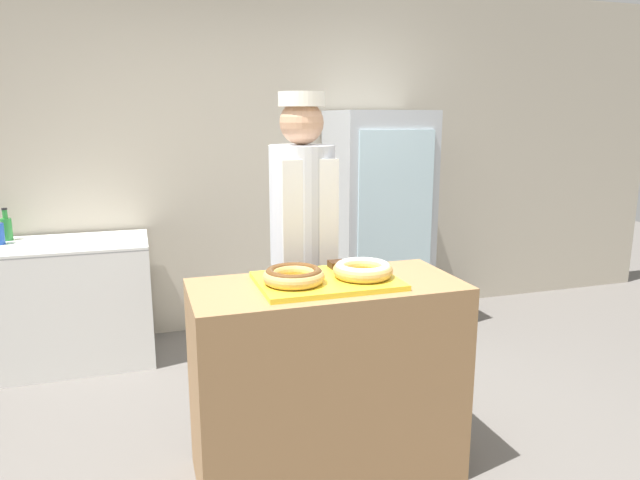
{
  "coord_description": "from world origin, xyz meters",
  "views": [
    {
      "loc": [
        -0.78,
        -2.34,
        1.67
      ],
      "look_at": [
        0.0,
        0.1,
        1.12
      ],
      "focal_mm": 32.0,
      "sensor_mm": 36.0,
      "label": 1
    }
  ],
  "objects_px": {
    "donut_chocolate_glaze": "(294,275)",
    "brownie_back_right": "(337,264)",
    "brownie_back_left": "(294,268)",
    "baker_person": "(303,247)",
    "serving_tray": "(327,281)",
    "chest_freezer": "(75,302)",
    "bottle_green": "(6,228)",
    "donut_light_glaze": "(363,269)",
    "beverage_fridge": "(377,222)"
  },
  "relations": [
    {
      "from": "brownie_back_right",
      "to": "chest_freezer",
      "type": "relative_size",
      "value": 0.08
    },
    {
      "from": "donut_light_glaze",
      "to": "chest_freezer",
      "type": "bearing_deg",
      "value": 128.39
    },
    {
      "from": "donut_chocolate_glaze",
      "to": "beverage_fridge",
      "type": "relative_size",
      "value": 0.16
    },
    {
      "from": "donut_chocolate_glaze",
      "to": "brownie_back_left",
      "type": "height_order",
      "value": "donut_chocolate_glaze"
    },
    {
      "from": "donut_light_glaze",
      "to": "brownie_back_left",
      "type": "bearing_deg",
      "value": 144.41
    },
    {
      "from": "serving_tray",
      "to": "brownie_back_right",
      "type": "height_order",
      "value": "brownie_back_right"
    },
    {
      "from": "serving_tray",
      "to": "baker_person",
      "type": "bearing_deg",
      "value": 83.66
    },
    {
      "from": "donut_chocolate_glaze",
      "to": "bottle_green",
      "type": "height_order",
      "value": "bottle_green"
    },
    {
      "from": "brownie_back_right",
      "to": "bottle_green",
      "type": "distance_m",
      "value": 2.5
    },
    {
      "from": "donut_chocolate_glaze",
      "to": "beverage_fridge",
      "type": "bearing_deg",
      "value": 56.66
    },
    {
      "from": "baker_person",
      "to": "beverage_fridge",
      "type": "height_order",
      "value": "baker_person"
    },
    {
      "from": "chest_freezer",
      "to": "bottle_green",
      "type": "height_order",
      "value": "bottle_green"
    },
    {
      "from": "serving_tray",
      "to": "chest_freezer",
      "type": "xyz_separation_m",
      "value": [
        -1.25,
        1.75,
        -0.52
      ]
    },
    {
      "from": "chest_freezer",
      "to": "donut_light_glaze",
      "type": "bearing_deg",
      "value": -51.61
    },
    {
      "from": "donut_chocolate_glaze",
      "to": "baker_person",
      "type": "distance_m",
      "value": 0.7
    },
    {
      "from": "donut_light_glaze",
      "to": "beverage_fridge",
      "type": "bearing_deg",
      "value": 64.57
    },
    {
      "from": "baker_person",
      "to": "bottle_green",
      "type": "relative_size",
      "value": 8.07
    },
    {
      "from": "donut_chocolate_glaze",
      "to": "bottle_green",
      "type": "xyz_separation_m",
      "value": [
        -1.49,
        1.97,
        -0.07
      ]
    },
    {
      "from": "baker_person",
      "to": "chest_freezer",
      "type": "relative_size",
      "value": 1.79
    },
    {
      "from": "brownie_back_right",
      "to": "beverage_fridge",
      "type": "relative_size",
      "value": 0.05
    },
    {
      "from": "donut_light_glaze",
      "to": "donut_chocolate_glaze",
      "type": "bearing_deg",
      "value": 180.0
    },
    {
      "from": "bottle_green",
      "to": "chest_freezer",
      "type": "bearing_deg",
      "value": -25.2
    },
    {
      "from": "donut_light_glaze",
      "to": "bottle_green",
      "type": "distance_m",
      "value": 2.68
    },
    {
      "from": "brownie_back_left",
      "to": "beverage_fridge",
      "type": "relative_size",
      "value": 0.05
    },
    {
      "from": "brownie_back_left",
      "to": "brownie_back_right",
      "type": "xyz_separation_m",
      "value": [
        0.21,
        0.0,
        0.0
      ]
    },
    {
      "from": "donut_chocolate_glaze",
      "to": "bottle_green",
      "type": "distance_m",
      "value": 2.47
    },
    {
      "from": "beverage_fridge",
      "to": "chest_freezer",
      "type": "bearing_deg",
      "value": 179.83
    },
    {
      "from": "bottle_green",
      "to": "donut_chocolate_glaze",
      "type": "bearing_deg",
      "value": -52.82
    },
    {
      "from": "serving_tray",
      "to": "beverage_fridge",
      "type": "height_order",
      "value": "beverage_fridge"
    },
    {
      "from": "donut_chocolate_glaze",
      "to": "brownie_back_left",
      "type": "relative_size",
      "value": 3.48
    },
    {
      "from": "donut_light_glaze",
      "to": "brownie_back_left",
      "type": "relative_size",
      "value": 3.48
    },
    {
      "from": "donut_chocolate_glaze",
      "to": "bottle_green",
      "type": "bearing_deg",
      "value": 127.18
    },
    {
      "from": "donut_chocolate_glaze",
      "to": "brownie_back_right",
      "type": "distance_m",
      "value": 0.33
    },
    {
      "from": "brownie_back_right",
      "to": "baker_person",
      "type": "height_order",
      "value": "baker_person"
    },
    {
      "from": "serving_tray",
      "to": "brownie_back_right",
      "type": "distance_m",
      "value": 0.2
    },
    {
      "from": "serving_tray",
      "to": "donut_chocolate_glaze",
      "type": "relative_size",
      "value": 2.28
    },
    {
      "from": "brownie_back_left",
      "to": "chest_freezer",
      "type": "xyz_separation_m",
      "value": [
        -1.14,
        1.58,
        -0.55
      ]
    },
    {
      "from": "donut_chocolate_glaze",
      "to": "chest_freezer",
      "type": "relative_size",
      "value": 0.27
    },
    {
      "from": "bottle_green",
      "to": "brownie_back_left",
      "type": "bearing_deg",
      "value": -48.94
    },
    {
      "from": "serving_tray",
      "to": "brownie_back_left",
      "type": "distance_m",
      "value": 0.2
    },
    {
      "from": "baker_person",
      "to": "bottle_green",
      "type": "bearing_deg",
      "value": 142.89
    },
    {
      "from": "donut_light_glaze",
      "to": "beverage_fridge",
      "type": "relative_size",
      "value": 0.16
    },
    {
      "from": "brownie_back_left",
      "to": "bottle_green",
      "type": "relative_size",
      "value": 0.35
    },
    {
      "from": "baker_person",
      "to": "chest_freezer",
      "type": "height_order",
      "value": "baker_person"
    },
    {
      "from": "brownie_back_right",
      "to": "baker_person",
      "type": "xyz_separation_m",
      "value": [
        -0.04,
        0.47,
        -0.01
      ]
    },
    {
      "from": "baker_person",
      "to": "donut_chocolate_glaze",
      "type": "bearing_deg",
      "value": -109.26
    },
    {
      "from": "donut_light_glaze",
      "to": "brownie_back_right",
      "type": "height_order",
      "value": "donut_light_glaze"
    },
    {
      "from": "brownie_back_left",
      "to": "brownie_back_right",
      "type": "bearing_deg",
      "value": 0.0
    },
    {
      "from": "chest_freezer",
      "to": "bottle_green",
      "type": "xyz_separation_m",
      "value": [
        -0.41,
        0.19,
        0.51
      ]
    },
    {
      "from": "serving_tray",
      "to": "donut_light_glaze",
      "type": "distance_m",
      "value": 0.17
    }
  ]
}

